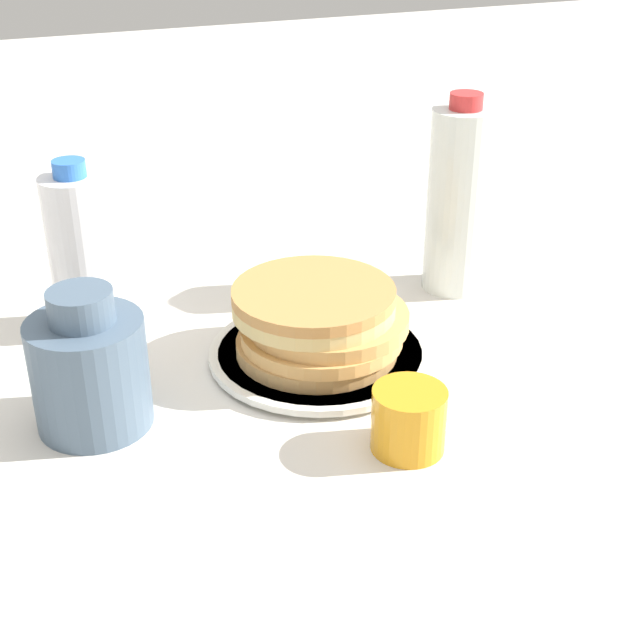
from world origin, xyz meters
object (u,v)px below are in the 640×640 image
pancake_stack (319,320)px  water_bottle_mid (81,253)px  cream_jug (89,368)px  juice_glass (409,420)px  water_bottle_near (459,200)px  plate (320,354)px

pancake_stack → water_bottle_mid: size_ratio=0.94×
cream_jug → water_bottle_mid: 0.20m
pancake_stack → juice_glass: size_ratio=2.71×
juice_glass → cream_jug: bearing=-30.0°
water_bottle_near → water_bottle_mid: (0.43, -0.06, -0.02)m
cream_jug → water_bottle_mid: size_ratio=0.71×
plate → juice_glass: size_ratio=3.48×
plate → cream_jug: bearing=6.7°
plate → cream_jug: size_ratio=1.70×
plate → water_bottle_near: size_ratio=0.98×
pancake_stack → water_bottle_mid: 0.27m
cream_jug → water_bottle_near: bearing=-163.8°
juice_glass → water_bottle_near: bearing=-126.2°
plate → juice_glass: 0.18m
pancake_stack → water_bottle_mid: water_bottle_mid is taller
plate → pancake_stack: 0.04m
water_bottle_near → water_bottle_mid: water_bottle_near is taller
pancake_stack → juice_glass: 0.17m
juice_glass → water_bottle_near: water_bottle_near is taller
plate → water_bottle_near: 0.26m
juice_glass → plate: bearing=-85.3°
juice_glass → cream_jug: size_ratio=0.49×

